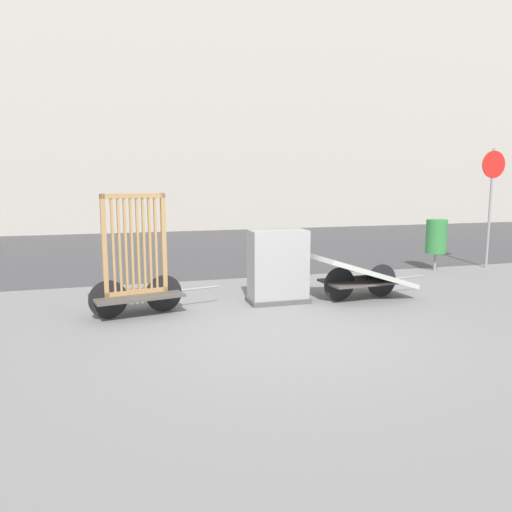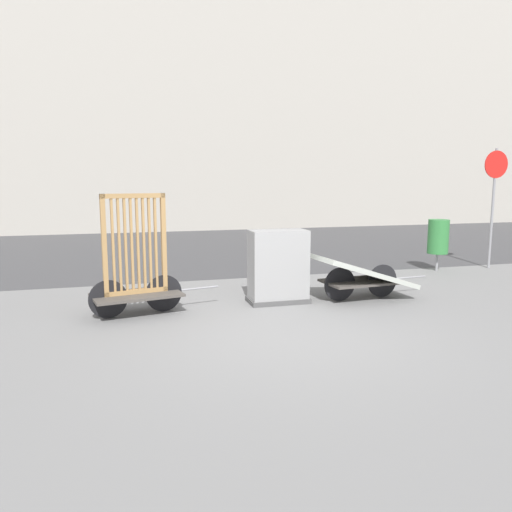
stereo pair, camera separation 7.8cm
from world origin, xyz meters
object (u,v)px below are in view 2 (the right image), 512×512
(bike_cart_with_mattress, at_px, (362,274))
(sign_post, at_px, (494,189))
(bike_cart_with_bedframe, at_px, (136,275))
(trash_bin, at_px, (438,237))
(utility_cabinet, at_px, (278,269))

(bike_cart_with_mattress, bearing_deg, sign_post, 19.70)
(bike_cart_with_bedframe, height_order, bike_cart_with_mattress, bike_cart_with_bedframe)
(bike_cart_with_mattress, relative_size, sign_post, 0.81)
(bike_cart_with_bedframe, relative_size, sign_post, 0.74)
(trash_bin, height_order, sign_post, sign_post)
(bike_cart_with_bedframe, distance_m, trash_bin, 7.14)
(bike_cart_with_bedframe, relative_size, bike_cart_with_mattress, 0.91)
(sign_post, bearing_deg, bike_cart_with_mattress, -155.43)
(bike_cart_with_mattress, height_order, utility_cabinet, utility_cabinet)
(trash_bin, bearing_deg, bike_cart_with_mattress, -145.75)
(trash_bin, bearing_deg, utility_cabinet, -157.37)
(sign_post, bearing_deg, utility_cabinet, -162.57)
(bike_cart_with_mattress, height_order, trash_bin, trash_bin)
(trash_bin, bearing_deg, sign_post, -0.35)
(utility_cabinet, bearing_deg, bike_cart_with_mattress, -6.24)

